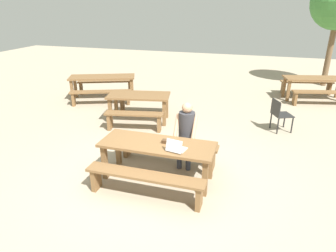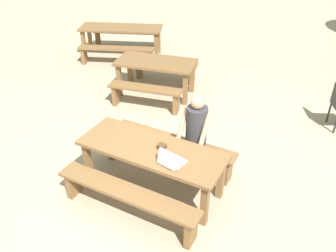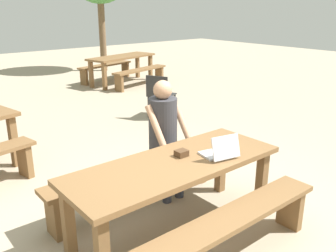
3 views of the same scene
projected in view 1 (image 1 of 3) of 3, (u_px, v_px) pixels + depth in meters
ground_plane at (158, 178)px, 5.64m from camera, size 30.00×30.00×0.00m
picnic_table_front at (157, 148)px, 5.40m from camera, size 2.06×0.77×0.72m
bench_near at (145, 180)px, 4.93m from camera, size 2.03×0.30×0.46m
bench_far at (168, 146)px, 6.08m from camera, size 2.03×0.30×0.46m
laptop at (176, 148)px, 5.08m from camera, size 0.34×0.33×0.23m
small_pouch at (165, 141)px, 5.37m from camera, size 0.11×0.09×0.06m
person_seated at (186, 130)px, 5.79m from camera, size 0.42×0.41×1.32m
plastic_chair at (280, 114)px, 7.54m from camera, size 0.59×0.59×0.82m
picnic_table_mid at (102, 80)px, 10.02m from camera, size 2.26×1.49×0.78m
bench_mid_south at (101, 94)px, 9.52m from camera, size 1.89×1.00×0.46m
bench_mid_north at (105, 84)px, 10.76m from camera, size 1.89×1.00×0.46m
picnic_table_rear at (139, 99)px, 8.13m from camera, size 1.78×1.11×0.75m
bench_rear_south at (134, 118)px, 7.61m from camera, size 1.52×0.59×0.48m
bench_rear_north at (144, 101)px, 8.87m from camera, size 1.52×0.59×0.48m
picnic_table_distant at (315, 81)px, 9.96m from camera, size 2.11×1.14×0.75m
bench_distant_south at (321, 95)px, 9.47m from camera, size 1.82×0.71×0.46m
bench_distant_north at (306, 84)px, 10.67m from camera, size 1.82×0.71×0.46m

